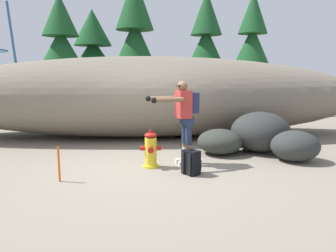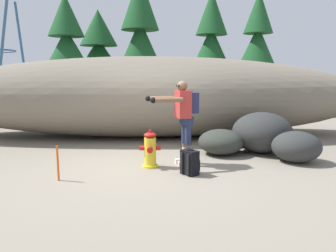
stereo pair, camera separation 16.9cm
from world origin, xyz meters
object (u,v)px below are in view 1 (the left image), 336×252
at_px(fire_hydrant, 151,150).
at_px(boulder_mid, 260,132).
at_px(boulder_large, 220,142).
at_px(utility_worker, 183,112).
at_px(boulder_small, 295,146).
at_px(survey_stake, 59,164).
at_px(spare_backpack, 191,162).

xyz_separation_m(fire_hydrant, boulder_mid, (2.54, 1.13, 0.13)).
bearing_deg(boulder_large, utility_worker, -138.49).
height_order(fire_hydrant, boulder_mid, boulder_mid).
relative_size(boulder_large, boulder_mid, 0.75).
xyz_separation_m(fire_hydrant, utility_worker, (0.64, 0.15, 0.71)).
xyz_separation_m(boulder_large, boulder_small, (1.40, -0.72, 0.04)).
xyz_separation_m(boulder_small, survey_stake, (-4.49, -1.01, -0.02)).
relative_size(spare_backpack, boulder_small, 0.48).
height_order(boulder_mid, boulder_small, boulder_mid).
bearing_deg(spare_backpack, survey_stake, 149.43).
distance_m(utility_worker, boulder_small, 2.43).
relative_size(utility_worker, boulder_mid, 1.21).
relative_size(fire_hydrant, spare_backpack, 1.54).
xyz_separation_m(utility_worker, boulder_mid, (1.89, 0.97, -0.58)).
distance_m(fire_hydrant, boulder_small, 2.97).
height_order(boulder_large, survey_stake, survey_stake).
xyz_separation_m(spare_backpack, boulder_small, (2.25, 0.75, 0.10)).
bearing_deg(utility_worker, boulder_large, -151.64).
xyz_separation_m(spare_backpack, boulder_mid, (1.82, 1.63, 0.25)).
relative_size(fire_hydrant, boulder_large, 0.71).
bearing_deg(survey_stake, fire_hydrant, 26.52).
relative_size(utility_worker, spare_backpack, 3.50).
height_order(spare_backpack, boulder_mid, boulder_mid).
bearing_deg(survey_stake, utility_worker, 22.91).
height_order(spare_backpack, survey_stake, survey_stake).
distance_m(spare_backpack, survey_stake, 2.26).
relative_size(boulder_large, survey_stake, 1.70).
bearing_deg(fire_hydrant, utility_worker, 13.54).
height_order(fire_hydrant, utility_worker, utility_worker).
bearing_deg(survey_stake, boulder_large, 29.26).
height_order(boulder_large, boulder_mid, boulder_mid).
bearing_deg(spare_backpack, boulder_large, 22.88).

